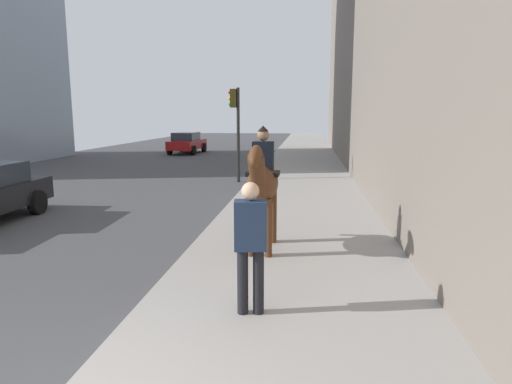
# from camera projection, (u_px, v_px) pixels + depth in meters

# --- Properties ---
(mounted_horse_near) EXTENTS (2.15, 0.61, 2.31)m
(mounted_horse_near) POSITION_uv_depth(u_px,v_px,m) (262.00, 182.00, 8.13)
(mounted_horse_near) COLOR #4C2B16
(mounted_horse_near) RESTS_ON sidewalk_slab
(pedestrian_greeting) EXTENTS (0.31, 0.43, 1.70)m
(pedestrian_greeting) POSITION_uv_depth(u_px,v_px,m) (250.00, 239.00, 5.53)
(pedestrian_greeting) COLOR black
(pedestrian_greeting) RESTS_ON sidewalk_slab
(car_near_lane) EXTENTS (4.09, 1.99, 1.44)m
(car_near_lane) POSITION_uv_depth(u_px,v_px,m) (187.00, 143.00, 30.23)
(car_near_lane) COLOR maroon
(car_near_lane) RESTS_ON ground
(traffic_light_near_curb) EXTENTS (0.20, 0.44, 3.64)m
(traffic_light_near_curb) POSITION_uv_depth(u_px,v_px,m) (236.00, 119.00, 17.12)
(traffic_light_near_curb) COLOR black
(traffic_light_near_curb) RESTS_ON ground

